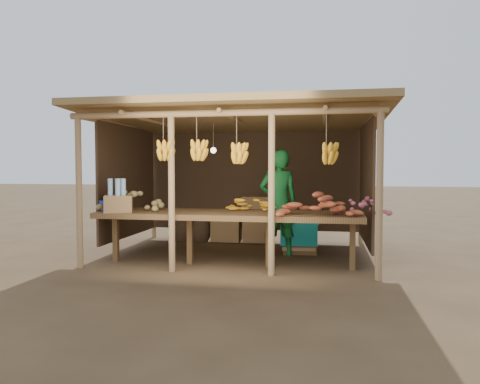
# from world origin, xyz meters

# --- Properties ---
(ground) EXTENTS (60.00, 60.00, 0.00)m
(ground) POSITION_xyz_m (0.00, 0.00, 0.00)
(ground) COLOR brown
(ground) RESTS_ON ground
(stall_structure) EXTENTS (4.70, 3.50, 2.43)m
(stall_structure) POSITION_xyz_m (0.05, -0.09, 1.92)
(stall_structure) COLOR tan
(stall_structure) RESTS_ON ground
(counter) EXTENTS (3.90, 1.05, 0.80)m
(counter) POSITION_xyz_m (0.00, -0.95, 0.74)
(counter) COLOR brown
(counter) RESTS_ON ground
(potato_heap) EXTENTS (1.05, 0.75, 0.36)m
(potato_heap) POSITION_xyz_m (-1.52, -0.89, 0.98)
(potato_heap) COLOR tan
(potato_heap) RESTS_ON counter
(sweet_potato_heap) EXTENTS (1.09, 0.71, 0.36)m
(sweet_potato_heap) POSITION_xyz_m (1.31, -1.22, 0.98)
(sweet_potato_heap) COLOR #9F4628
(sweet_potato_heap) RESTS_ON counter
(onion_heap) EXTENTS (0.80, 0.50, 0.35)m
(onion_heap) POSITION_xyz_m (1.90, -1.00, 0.98)
(onion_heap) COLOR #BC5B6E
(onion_heap) RESTS_ON counter
(banana_pile) EXTENTS (0.64, 0.41, 0.35)m
(banana_pile) POSITION_xyz_m (0.25, -0.61, 0.97)
(banana_pile) COLOR yellow
(banana_pile) RESTS_ON counter
(tomato_basin) EXTENTS (0.43, 0.43, 0.22)m
(tomato_basin) POSITION_xyz_m (-1.90, -0.84, 0.89)
(tomato_basin) COLOR navy
(tomato_basin) RESTS_ON counter
(bottle_box) EXTENTS (0.48, 0.43, 0.50)m
(bottle_box) POSITION_xyz_m (-1.60, -1.28, 0.99)
(bottle_box) COLOR olive
(bottle_box) RESTS_ON counter
(vendor) EXTENTS (0.74, 0.59, 1.76)m
(vendor) POSITION_xyz_m (0.65, -0.02, 0.88)
(vendor) COLOR #176A2C
(vendor) RESTS_ON ground
(tarp_crate) EXTENTS (0.66, 0.58, 0.73)m
(tarp_crate) POSITION_xyz_m (0.99, 0.28, 0.30)
(tarp_crate) COLOR brown
(tarp_crate) RESTS_ON ground
(carton_stack) EXTENTS (1.17, 0.46, 0.88)m
(carton_stack) POSITION_xyz_m (-0.08, 1.20, 0.39)
(carton_stack) COLOR olive
(carton_stack) RESTS_ON ground
(burlap_sacks) EXTENTS (0.82, 0.43, 0.58)m
(burlap_sacks) POSITION_xyz_m (-1.20, 1.14, 0.25)
(burlap_sacks) COLOR #4C3623
(burlap_sacks) RESTS_ON ground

